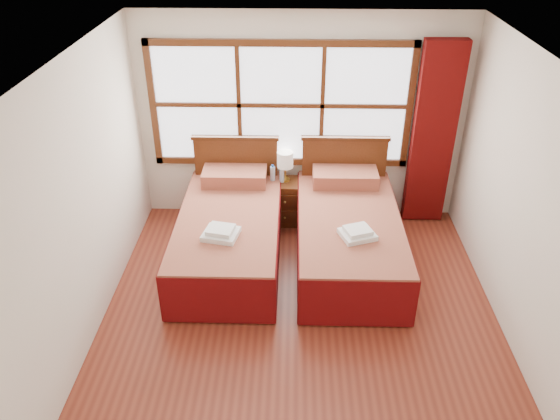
{
  "coord_description": "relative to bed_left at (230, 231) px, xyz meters",
  "views": [
    {
      "loc": [
        -0.09,
        -4.05,
        3.8
      ],
      "look_at": [
        -0.22,
        0.7,
        0.94
      ],
      "focal_mm": 35.0,
      "sensor_mm": 36.0,
      "label": 1
    }
  ],
  "objects": [
    {
      "name": "lamp",
      "position": [
        0.62,
        0.84,
        0.51
      ],
      "size": [
        0.2,
        0.2,
        0.39
      ],
      "color": "gold",
      "rests_on": "nightstand"
    },
    {
      "name": "floor",
      "position": [
        0.81,
        -1.2,
        -0.34
      ],
      "size": [
        4.5,
        4.5,
        0.0
      ],
      "primitive_type": "plane",
      "color": "maroon",
      "rests_on": "ground"
    },
    {
      "name": "bottle_near",
      "position": [
        0.47,
        0.79,
        0.34
      ],
      "size": [
        0.06,
        0.06,
        0.24
      ],
      "color": "#A1B9CF",
      "rests_on": "nightstand"
    },
    {
      "name": "bottle_far",
      "position": [
        0.58,
        0.8,
        0.34
      ],
      "size": [
        0.06,
        0.06,
        0.23
      ],
      "color": "#A1B9CF",
      "rests_on": "nightstand"
    },
    {
      "name": "ceiling",
      "position": [
        0.81,
        -1.2,
        2.26
      ],
      "size": [
        4.5,
        4.5,
        0.0
      ],
      "primitive_type": "plane",
      "rotation": [
        3.14,
        0.0,
        0.0
      ],
      "color": "white",
      "rests_on": "wall_back"
    },
    {
      "name": "window",
      "position": [
        0.56,
        1.02,
        1.16
      ],
      "size": [
        3.16,
        0.06,
        1.56
      ],
      "color": "white",
      "rests_on": "wall_back"
    },
    {
      "name": "towels_right",
      "position": [
        1.4,
        -0.46,
        0.31
      ],
      "size": [
        0.42,
        0.4,
        0.1
      ],
      "rotation": [
        0.0,
        0.0,
        0.35
      ],
      "color": "white",
      "rests_on": "bed_right"
    },
    {
      "name": "curtain",
      "position": [
        2.41,
        0.91,
        0.83
      ],
      "size": [
        0.5,
        0.16,
        2.3
      ],
      "primitive_type": "cube",
      "color": "#5D0A09",
      "rests_on": "wall_back"
    },
    {
      "name": "nightstand",
      "position": [
        0.63,
        0.8,
        -0.05
      ],
      "size": [
        0.43,
        0.43,
        0.57
      ],
      "color": "#4F2711",
      "rests_on": "floor"
    },
    {
      "name": "bed_left",
      "position": [
        0.0,
        0.0,
        0.0
      ],
      "size": [
        1.15,
        2.22,
        1.12
      ],
      "color": "#42200D",
      "rests_on": "floor"
    },
    {
      "name": "towels_left",
      "position": [
        -0.03,
        -0.49,
        0.3
      ],
      "size": [
        0.41,
        0.38,
        0.11
      ],
      "rotation": [
        0.0,
        0.0,
        -0.21
      ],
      "color": "white",
      "rests_on": "bed_left"
    },
    {
      "name": "wall_back",
      "position": [
        0.81,
        1.05,
        0.96
      ],
      "size": [
        4.0,
        0.0,
        4.0
      ],
      "primitive_type": "plane",
      "rotation": [
        1.57,
        0.0,
        0.0
      ],
      "color": "silver",
      "rests_on": "floor"
    },
    {
      "name": "wall_right",
      "position": [
        2.81,
        -1.2,
        0.96
      ],
      "size": [
        0.0,
        4.5,
        4.5
      ],
      "primitive_type": "plane",
      "rotation": [
        1.57,
        0.0,
        -1.57
      ],
      "color": "silver",
      "rests_on": "floor"
    },
    {
      "name": "wall_left",
      "position": [
        -1.19,
        -1.2,
        0.96
      ],
      "size": [
        0.0,
        4.5,
        4.5
      ],
      "primitive_type": "plane",
      "rotation": [
        1.57,
        0.0,
        1.57
      ],
      "color": "silver",
      "rests_on": "floor"
    },
    {
      "name": "bed_right",
      "position": [
        1.36,
        -0.0,
        0.0
      ],
      "size": [
        1.16,
        2.24,
        1.13
      ],
      "color": "#42200D",
      "rests_on": "floor"
    }
  ]
}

